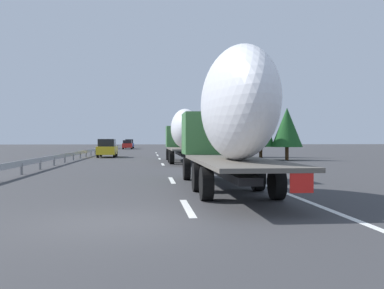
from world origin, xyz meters
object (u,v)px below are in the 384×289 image
Objects in this scene: truck_lead at (184,133)px; road_sign at (200,138)px; truck_trailing at (230,116)px; car_red_compact at (127,145)px; car_blue_sedan at (129,144)px; car_yellow_coupe at (107,148)px.

truck_lead is 4.38× the size of road_sign.
truck_lead is 1.00× the size of truck_trailing.
truck_lead is at bearing -172.30° from car_red_compact.
car_red_compact is at bearing 5.51° from truck_trailing.
road_sign is at bearing -4.99° from truck_trailing.
truck_lead is at bearing -173.45° from car_blue_sedan.
car_yellow_coupe is at bearing 32.28° from truck_lead.
car_blue_sedan reaches higher than car_red_compact.
road_sign reaches higher than car_red_compact.
truck_trailing is 73.29m from car_red_compact.
road_sign is at bearing -11.96° from truck_lead.
truck_lead reaches higher than car_yellow_coupe.
car_yellow_coupe is (32.37, 7.24, -1.72)m from truck_trailing.
car_blue_sedan is at bearing 6.55° from truck_lead.
road_sign reaches higher than car_blue_sedan.
car_blue_sedan is 1.40× the size of road_sign.
road_sign is at bearing -164.84° from car_red_compact.
car_red_compact is 9.32m from car_blue_sedan.
road_sign is (35.54, -3.10, -0.63)m from truck_trailing.
car_yellow_coupe is at bearing 179.78° from car_blue_sedan.
road_sign is (3.17, -10.34, 1.09)m from car_yellow_coupe.
car_red_compact is 1.00× the size of car_blue_sedan.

